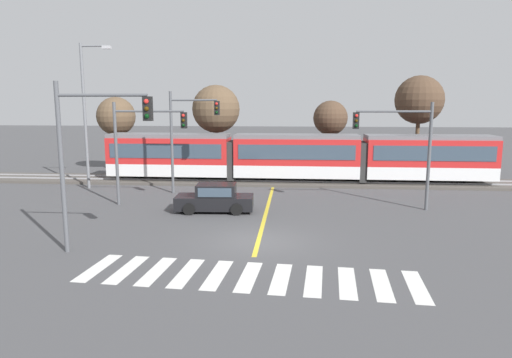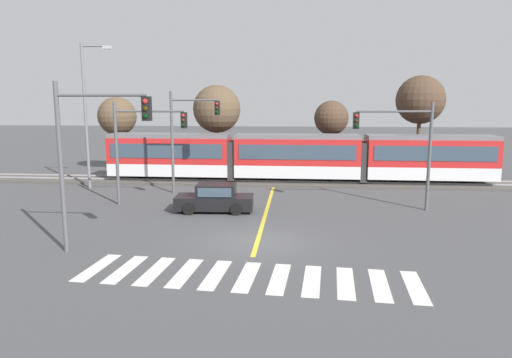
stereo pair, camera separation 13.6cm
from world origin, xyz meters
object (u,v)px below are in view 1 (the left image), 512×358
(bare_tree_west, at_px, (216,109))
(traffic_light_mid_left, at_px, (140,138))
(bare_tree_east, at_px, (330,118))
(traffic_light_mid_right, at_px, (403,139))
(bare_tree_far_west, at_px, (116,117))
(traffic_light_far_left, at_px, (187,128))
(bare_tree_far_east, at_px, (419,100))
(light_rail_tram, at_px, (296,156))
(sedan_crossing, at_px, (215,199))
(traffic_light_near_left, at_px, (90,143))
(street_lamp_west, at_px, (87,109))

(bare_tree_west, bearing_deg, traffic_light_mid_left, -100.90)
(bare_tree_west, xyz_separation_m, bare_tree_east, (9.39, 1.54, -0.77))
(traffic_light_mid_left, relative_size, bare_tree_west, 0.81)
(traffic_light_mid_right, xyz_separation_m, bare_tree_far_west, (-21.12, 12.71, 0.82))
(traffic_light_mid_right, bearing_deg, traffic_light_far_left, 164.38)
(bare_tree_east, distance_m, bare_tree_far_east, 7.24)
(traffic_light_mid_right, distance_m, bare_tree_far_east, 13.87)
(bare_tree_far_west, bearing_deg, light_rail_tram, -16.62)
(traffic_light_far_left, bearing_deg, traffic_light_mid_left, -115.67)
(bare_tree_far_west, bearing_deg, sedan_crossing, -52.07)
(bare_tree_far_east, bearing_deg, traffic_light_near_left, -129.30)
(bare_tree_far_east, bearing_deg, light_rail_tram, -153.50)
(traffic_light_mid_right, xyz_separation_m, bare_tree_west, (-12.31, 11.80, 1.46))
(bare_tree_far_west, bearing_deg, street_lamp_west, -81.78)
(light_rail_tram, height_order, traffic_light_mid_right, traffic_light_mid_right)
(bare_tree_far_west, bearing_deg, traffic_light_mid_right, -31.03)
(bare_tree_west, relative_size, bare_tree_east, 1.21)
(traffic_light_mid_left, bearing_deg, street_lamp_west, 137.30)
(traffic_light_mid_left, height_order, traffic_light_mid_right, traffic_light_mid_left)
(traffic_light_far_left, xyz_separation_m, bare_tree_west, (0.51, 8.21, 1.11))
(sedan_crossing, bearing_deg, traffic_light_mid_left, 164.63)
(light_rail_tram, xyz_separation_m, bare_tree_far_west, (-15.39, 4.59, 2.69))
(light_rail_tram, xyz_separation_m, bare_tree_west, (-6.57, 3.68, 3.33))
(sedan_crossing, bearing_deg, bare_tree_far_east, 45.22)
(light_rail_tram, bearing_deg, bare_tree_west, 150.73)
(light_rail_tram, height_order, traffic_light_near_left, traffic_light_near_left)
(traffic_light_mid_right, bearing_deg, bare_tree_far_west, 148.97)
(traffic_light_far_left, height_order, bare_tree_west, bare_tree_west)
(sedan_crossing, xyz_separation_m, traffic_light_mid_left, (-4.45, 1.22, 3.21))
(sedan_crossing, xyz_separation_m, traffic_light_near_left, (-3.48, -7.32, 3.64))
(bare_tree_east, bearing_deg, bare_tree_far_east, -2.33)
(light_rail_tram, xyz_separation_m, traffic_light_near_left, (-7.90, -16.81, 2.30))
(sedan_crossing, height_order, traffic_light_mid_left, traffic_light_mid_left)
(bare_tree_far_west, distance_m, bare_tree_east, 18.22)
(street_lamp_west, bearing_deg, bare_tree_west, 42.26)
(traffic_light_mid_right, relative_size, bare_tree_west, 0.81)
(traffic_light_near_left, bearing_deg, sedan_crossing, 64.57)
(street_lamp_west, distance_m, bare_tree_west, 10.38)
(traffic_light_mid_left, bearing_deg, sedan_crossing, -15.37)
(bare_tree_far_west, bearing_deg, traffic_light_far_left, -47.67)
(street_lamp_west, height_order, bare_tree_west, street_lamp_west)
(sedan_crossing, distance_m, traffic_light_far_left, 6.65)
(traffic_light_near_left, height_order, traffic_light_mid_left, traffic_light_near_left)
(light_rail_tram, xyz_separation_m, bare_tree_east, (2.82, 5.22, 2.56))
(traffic_light_far_left, bearing_deg, sedan_crossing, -61.75)
(street_lamp_west, relative_size, bare_tree_far_east, 1.21)
(traffic_light_mid_left, relative_size, bare_tree_east, 0.97)
(light_rail_tram, relative_size, sedan_crossing, 6.53)
(bare_tree_far_west, relative_size, bare_tree_east, 1.05)
(sedan_crossing, height_order, traffic_light_far_left, traffic_light_far_left)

